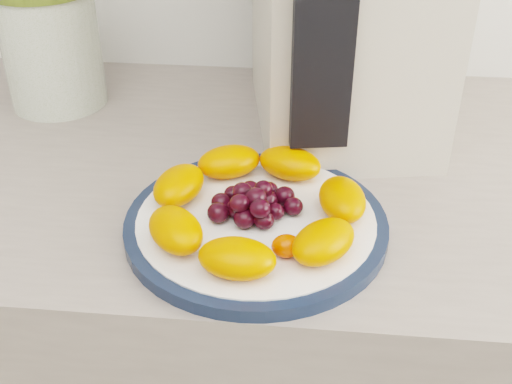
# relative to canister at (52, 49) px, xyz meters

# --- Properties ---
(counter) EXTENTS (3.50, 0.60, 0.90)m
(counter) POSITION_rel_canister_xyz_m (0.22, -0.14, -0.53)
(counter) COLOR gray
(counter) RESTS_ON floor
(plate_rim) EXTENTS (0.29, 0.29, 0.01)m
(plate_rim) POSITION_rel_canister_xyz_m (0.33, -0.29, -0.08)
(plate_rim) COLOR #142038
(plate_rim) RESTS_ON counter
(plate_face) EXTENTS (0.26, 0.26, 0.02)m
(plate_face) POSITION_rel_canister_xyz_m (0.33, -0.29, -0.08)
(plate_face) COLOR white
(plate_face) RESTS_ON counter
(canister) EXTENTS (0.17, 0.17, 0.17)m
(canister) POSITION_rel_canister_xyz_m (0.00, 0.00, 0.00)
(canister) COLOR #466317
(canister) RESTS_ON counter
(appliance_panel) EXTENTS (0.07, 0.03, 0.29)m
(appliance_panel) POSITION_rel_canister_xyz_m (0.39, -0.19, 0.12)
(appliance_panel) COLOR black
(appliance_panel) RESTS_ON appliance_body
(fruit_plate) EXTENTS (0.25, 0.25, 0.04)m
(fruit_plate) POSITION_rel_canister_xyz_m (0.33, -0.29, -0.05)
(fruit_plate) COLOR #E75E00
(fruit_plate) RESTS_ON plate_face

